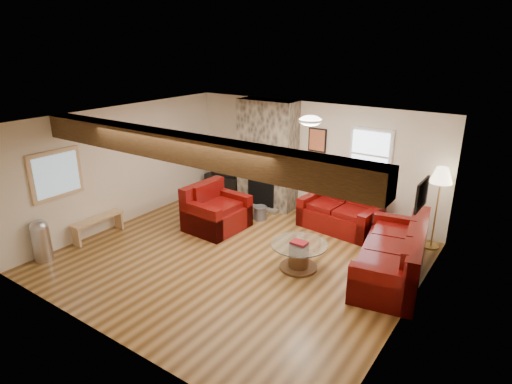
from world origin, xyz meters
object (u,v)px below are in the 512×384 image
loveseat (340,210)px  coffee_table (299,256)px  armchair_red (217,208)px  television (224,167)px  sofa_three (392,251)px  floor_lamp (441,180)px  tv_cabinet (225,185)px

loveseat → coffee_table: (0.11, -1.94, -0.18)m
armchair_red → coffee_table: 2.29m
television → loveseat: bearing=-5.2°
sofa_three → television: size_ratio=3.14×
armchair_red → television: (-1.18, 1.75, 0.25)m
coffee_table → floor_lamp: 2.96m
loveseat → floor_lamp: size_ratio=1.00×
coffee_table → television: 4.11m
tv_cabinet → coffee_table: bearing=-33.3°
armchair_red → television: 2.12m
loveseat → tv_cabinet: loveseat is taller
floor_lamp → loveseat: bearing=-173.3°
coffee_table → armchair_red: bearing=167.5°
sofa_three → tv_cabinet: size_ratio=2.28×
tv_cabinet → floor_lamp: (5.10, -0.09, 1.10)m
armchair_red → coffee_table: (2.23, -0.49, -0.23)m
tv_cabinet → television: television is taller
floor_lamp → armchair_red: bearing=-157.1°
coffee_table → floor_lamp: size_ratio=0.62×
sofa_three → television: (-4.78, 1.55, 0.27)m
television → coffee_table: bearing=-33.3°
television → tv_cabinet: bearing=0.0°
sofa_three → coffee_table: bearing=-73.7°
loveseat → television: bearing=-179.2°
sofa_three → television: 5.04m
sofa_three → tv_cabinet: sofa_three is taller
loveseat → coffee_table: 1.95m
coffee_table → floor_lamp: bearing=51.7°
loveseat → tv_cabinet: size_ratio=1.56×
coffee_table → television: (-3.41, 2.24, 0.48)m
loveseat → television: (-3.30, 0.30, 0.30)m
loveseat → armchair_red: bearing=-139.6°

